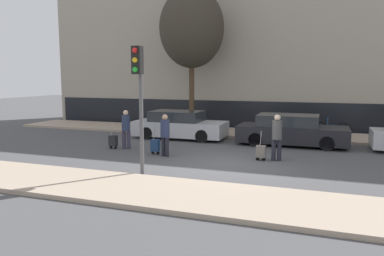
# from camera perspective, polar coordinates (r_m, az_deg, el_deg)

# --- Properties ---
(ground_plane) EXTENTS (80.00, 80.00, 0.00)m
(ground_plane) POSITION_cam_1_polar(r_m,az_deg,el_deg) (12.88, 4.97, -5.58)
(ground_plane) COLOR #4C4C4F
(sidewalk_near) EXTENTS (28.00, 2.50, 0.12)m
(sidewalk_near) POSITION_cam_1_polar(r_m,az_deg,el_deg) (9.41, -0.91, -10.21)
(sidewalk_near) COLOR tan
(sidewalk_near) RESTS_ON ground_plane
(sidewalk_far) EXTENTS (28.00, 3.00, 0.12)m
(sidewalk_far) POSITION_cam_1_polar(r_m,az_deg,el_deg) (19.60, 10.16, -0.89)
(sidewalk_far) COLOR tan
(sidewalk_far) RESTS_ON ground_plane
(building_facade) EXTENTS (28.00, 3.31, 12.40)m
(building_facade) POSITION_cam_1_polar(r_m,az_deg,el_deg) (23.40, 12.14, 15.49)
(building_facade) COLOR #A89E8C
(building_facade) RESTS_ON ground_plane
(parked_car_0) EXTENTS (4.45, 1.85, 1.34)m
(parked_car_0) POSITION_cam_1_polar(r_m,az_deg,el_deg) (18.24, -1.92, 0.41)
(parked_car_0) COLOR #B7BABF
(parked_car_0) RESTS_ON ground_plane
(parked_car_1) EXTENTS (4.68, 1.88, 1.34)m
(parked_car_1) POSITION_cam_1_polar(r_m,az_deg,el_deg) (16.94, 14.85, -0.41)
(parked_car_1) COLOR black
(parked_car_1) RESTS_ON ground_plane
(pedestrian_left) EXTENTS (0.34, 0.34, 1.62)m
(pedestrian_left) POSITION_cam_1_polar(r_m,az_deg,el_deg) (15.73, -10.03, 0.14)
(pedestrian_left) COLOR #383347
(pedestrian_left) RESTS_ON ground_plane
(trolley_left) EXTENTS (0.34, 0.29, 1.10)m
(trolley_left) POSITION_cam_1_polar(r_m,az_deg,el_deg) (15.92, -11.93, -1.91)
(trolley_left) COLOR #262628
(trolley_left) RESTS_ON ground_plane
(pedestrian_center) EXTENTS (0.34, 0.34, 1.59)m
(pedestrian_center) POSITION_cam_1_polar(r_m,az_deg,el_deg) (14.04, -4.14, -0.73)
(pedestrian_center) COLOR #23232D
(pedestrian_center) RESTS_ON ground_plane
(trolley_center) EXTENTS (0.34, 0.29, 1.12)m
(trolley_center) POSITION_cam_1_polar(r_m,az_deg,el_deg) (14.53, -5.61, -2.65)
(trolley_center) COLOR navy
(trolley_center) RESTS_ON ground_plane
(pedestrian_right) EXTENTS (0.34, 0.34, 1.66)m
(pedestrian_right) POSITION_cam_1_polar(r_m,az_deg,el_deg) (13.58, 12.82, -1.01)
(pedestrian_right) COLOR #23232D
(pedestrian_right) RESTS_ON ground_plane
(trolley_right) EXTENTS (0.34, 0.29, 1.08)m
(trolley_right) POSITION_cam_1_polar(r_m,az_deg,el_deg) (13.61, 10.44, -3.54)
(trolley_right) COLOR slate
(trolley_right) RESTS_ON ground_plane
(traffic_light) EXTENTS (0.28, 0.47, 3.84)m
(traffic_light) POSITION_cam_1_polar(r_m,az_deg,el_deg) (11.03, -8.08, 6.51)
(traffic_light) COLOR #515154
(traffic_light) RESTS_ON ground_plane
(parked_bicycle) EXTENTS (1.77, 0.06, 0.96)m
(parked_bicycle) POSITION_cam_1_polar(r_m,az_deg,el_deg) (19.08, 20.48, -0.19)
(parked_bicycle) COLOR black
(parked_bicycle) RESTS_ON sidewalk_far
(bare_tree_near_crossing) EXTENTS (3.48, 3.48, 7.59)m
(bare_tree_near_crossing) POSITION_cam_1_polar(r_m,az_deg,el_deg) (20.74, -0.05, 14.95)
(bare_tree_near_crossing) COLOR #4C3826
(bare_tree_near_crossing) RESTS_ON sidewalk_far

